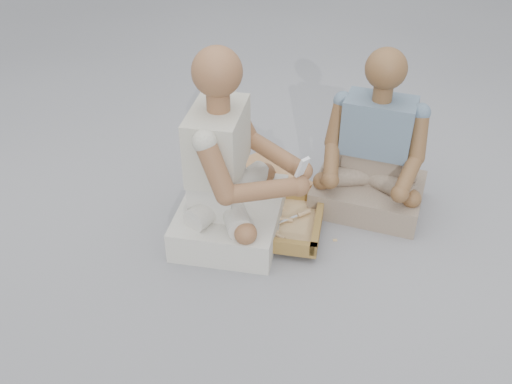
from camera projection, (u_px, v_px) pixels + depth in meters
The scene contains 25 objects.
ground at pixel (253, 262), 2.65m from camera, with size 60.00×60.00×0.00m, color gray.
carved_panel at pixel (264, 186), 3.13m from camera, with size 0.56×0.37×0.04m, color #A97B41.
tool_tray at pixel (265, 219), 2.82m from camera, with size 0.67×0.60×0.07m.
chisel_0 at pixel (258, 221), 2.80m from camera, with size 0.21×0.09×0.02m.
chisel_1 at pixel (281, 219), 2.80m from camera, with size 0.21×0.11×0.02m.
chisel_2 at pixel (269, 230), 2.71m from camera, with size 0.14×0.19×0.02m.
chisel_3 at pixel (274, 202), 2.91m from camera, with size 0.06×0.22×0.02m.
chisel_4 at pixel (265, 219), 2.81m from camera, with size 0.07×0.22×0.02m.
chisel_5 at pixel (300, 215), 2.82m from camera, with size 0.12×0.20×0.02m.
chisel_6 at pixel (273, 208), 2.88m from camera, with size 0.20×0.13×0.02m.
chisel_7 at pixel (275, 234), 2.69m from camera, with size 0.22×0.07×0.02m.
chisel_8 at pixel (276, 234), 2.71m from camera, with size 0.10×0.21×0.02m.
chisel_9 at pixel (267, 209), 2.87m from camera, with size 0.22×0.04×0.02m.
wood_chip_0 at pixel (243, 194), 3.10m from camera, with size 0.02×0.01×0.00m, color #D5B17D.
wood_chip_1 at pixel (237, 223), 2.89m from camera, with size 0.02×0.01×0.00m, color #D5B17D.
wood_chip_2 at pixel (307, 224), 2.88m from camera, with size 0.02×0.01×0.00m, color #D5B17D.
wood_chip_3 at pixel (248, 212), 2.97m from camera, with size 0.02×0.01×0.00m, color #D5B17D.
wood_chip_4 at pixel (234, 235), 2.81m from camera, with size 0.02×0.01×0.00m, color #D5B17D.
wood_chip_5 at pixel (261, 184), 3.18m from camera, with size 0.02×0.01×0.00m, color #D5B17D.
wood_chip_6 at pixel (238, 233), 2.83m from camera, with size 0.02×0.01×0.00m, color #D5B17D.
wood_chip_7 at pixel (244, 203), 3.03m from camera, with size 0.02×0.01×0.00m, color #D5B17D.
wood_chip_8 at pixel (335, 240), 2.78m from camera, with size 0.02×0.01×0.00m, color #D5B17D.
craftsman at pixel (229, 175), 2.67m from camera, with size 0.71×0.73×0.94m.
companion at pixel (373, 158), 2.87m from camera, with size 0.61×0.52×0.85m.
mobile_phone at pixel (302, 167), 2.49m from camera, with size 0.06×0.06×0.11m.
Camera 1 is at (1.02, -1.70, 1.79)m, focal length 40.00 mm.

